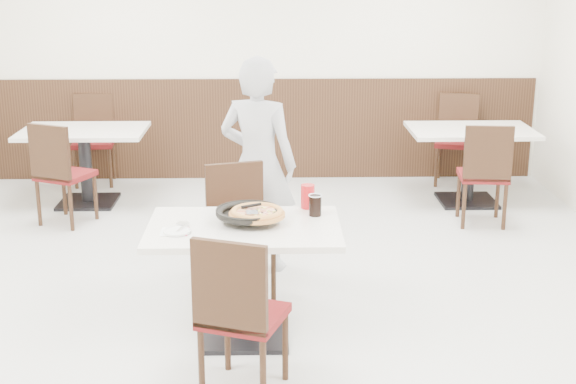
{
  "coord_description": "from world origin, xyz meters",
  "views": [
    {
      "loc": [
        0.07,
        -5.13,
        2.35
      ],
      "look_at": [
        0.18,
        -0.3,
        0.93
      ],
      "focal_mm": 50.0,
      "sensor_mm": 36.0,
      "label": 1
    }
  ],
  "objects_px": {
    "red_cup": "(308,196)",
    "diner_person": "(258,164)",
    "cola_glass": "(315,206)",
    "main_table": "(245,282)",
    "bg_chair_right_near": "(483,173)",
    "chair_near": "(244,312)",
    "pizza_pan": "(248,216)",
    "bg_chair_right_far": "(456,141)",
    "bg_chair_left_near": "(65,173)",
    "side_plate": "(177,232)",
    "bg_table_left": "(86,167)",
    "pizza": "(257,215)",
    "chair_far": "(242,234)",
    "bg_table_right": "(469,166)",
    "bg_chair_left_far": "(93,141)"
  },
  "relations": [
    {
      "from": "pizza_pan",
      "to": "cola_glass",
      "type": "relative_size",
      "value": 2.68
    },
    {
      "from": "bg_chair_left_far",
      "to": "bg_chair_right_near",
      "type": "height_order",
      "value": "same"
    },
    {
      "from": "chair_near",
      "to": "side_plate",
      "type": "distance_m",
      "value": 0.74
    },
    {
      "from": "bg_table_left",
      "to": "bg_chair_right_near",
      "type": "height_order",
      "value": "bg_chair_right_near"
    },
    {
      "from": "pizza",
      "to": "red_cup",
      "type": "relative_size",
      "value": 2.2
    },
    {
      "from": "main_table",
      "to": "bg_chair_left_near",
      "type": "height_order",
      "value": "bg_chair_left_near"
    },
    {
      "from": "bg_chair_right_near",
      "to": "main_table",
      "type": "bearing_deg",
      "value": -127.77
    },
    {
      "from": "main_table",
      "to": "cola_glass",
      "type": "height_order",
      "value": "cola_glass"
    },
    {
      "from": "pizza_pan",
      "to": "side_plate",
      "type": "relative_size",
      "value": 2.11
    },
    {
      "from": "chair_near",
      "to": "bg_chair_left_near",
      "type": "distance_m",
      "value": 3.48
    },
    {
      "from": "diner_person",
      "to": "bg_chair_left_far",
      "type": "xyz_separation_m",
      "value": [
        -1.8,
        2.46,
        -0.35
      ]
    },
    {
      "from": "diner_person",
      "to": "bg_table_right",
      "type": "bearing_deg",
      "value": -121.42
    },
    {
      "from": "chair_near",
      "to": "pizza_pan",
      "type": "height_order",
      "value": "chair_near"
    },
    {
      "from": "bg_chair_left_far",
      "to": "side_plate",
      "type": "bearing_deg",
      "value": 104.14
    },
    {
      "from": "pizza_pan",
      "to": "diner_person",
      "type": "height_order",
      "value": "diner_person"
    },
    {
      "from": "pizza_pan",
      "to": "cola_glass",
      "type": "bearing_deg",
      "value": 17.23
    },
    {
      "from": "diner_person",
      "to": "bg_table_left",
      "type": "xyz_separation_m",
      "value": [
        -1.72,
        1.73,
        -0.45
      ]
    },
    {
      "from": "chair_near",
      "to": "bg_chair_right_far",
      "type": "relative_size",
      "value": 1.0
    },
    {
      "from": "pizza",
      "to": "bg_table_left",
      "type": "bearing_deg",
      "value": 120.68
    },
    {
      "from": "cola_glass",
      "to": "main_table",
      "type": "bearing_deg",
      "value": -156.86
    },
    {
      "from": "bg_table_left",
      "to": "bg_chair_right_far",
      "type": "height_order",
      "value": "bg_chair_right_far"
    },
    {
      "from": "red_cup",
      "to": "bg_chair_right_far",
      "type": "relative_size",
      "value": 0.17
    },
    {
      "from": "chair_far",
      "to": "bg_chair_left_far",
      "type": "relative_size",
      "value": 1.0
    },
    {
      "from": "red_cup",
      "to": "bg_chair_right_far",
      "type": "distance_m",
      "value": 3.69
    },
    {
      "from": "chair_far",
      "to": "red_cup",
      "type": "height_order",
      "value": "chair_far"
    },
    {
      "from": "main_table",
      "to": "pizza",
      "type": "height_order",
      "value": "pizza"
    },
    {
      "from": "main_table",
      "to": "bg_chair_right_far",
      "type": "xyz_separation_m",
      "value": [
        2.15,
        3.6,
        0.1
      ]
    },
    {
      "from": "bg_table_left",
      "to": "bg_chair_right_near",
      "type": "xyz_separation_m",
      "value": [
        3.75,
        -0.71,
        0.1
      ]
    },
    {
      "from": "pizza",
      "to": "bg_chair_right_near",
      "type": "xyz_separation_m",
      "value": [
        2.01,
        2.21,
        -0.34
      ]
    },
    {
      "from": "bg_table_right",
      "to": "bg_chair_right_far",
      "type": "distance_m",
      "value": 0.7
    },
    {
      "from": "cola_glass",
      "to": "bg_table_left",
      "type": "xyz_separation_m",
      "value": [
        -2.1,
        2.76,
        -0.44
      ]
    },
    {
      "from": "red_cup",
      "to": "bg_chair_right_near",
      "type": "xyz_separation_m",
      "value": [
        1.68,
        1.89,
        -0.35
      ]
    },
    {
      "from": "pizza_pan",
      "to": "diner_person",
      "type": "bearing_deg",
      "value": 87.67
    },
    {
      "from": "bg_table_left",
      "to": "pizza_pan",
      "type": "bearing_deg",
      "value": -59.92
    },
    {
      "from": "bg_chair_left_near",
      "to": "cola_glass",
      "type": "bearing_deg",
      "value": -20.4
    },
    {
      "from": "main_table",
      "to": "bg_table_left",
      "type": "height_order",
      "value": "same"
    },
    {
      "from": "chair_far",
      "to": "bg_table_left",
      "type": "bearing_deg",
      "value": -71.51
    },
    {
      "from": "red_cup",
      "to": "bg_chair_left_near",
      "type": "relative_size",
      "value": 0.17
    },
    {
      "from": "side_plate",
      "to": "bg_table_left",
      "type": "relative_size",
      "value": 0.14
    },
    {
      "from": "cola_glass",
      "to": "diner_person",
      "type": "xyz_separation_m",
      "value": [
        -0.38,
        1.03,
        0.01
      ]
    },
    {
      "from": "pizza",
      "to": "red_cup",
      "type": "height_order",
      "value": "red_cup"
    },
    {
      "from": "cola_glass",
      "to": "bg_chair_right_near",
      "type": "xyz_separation_m",
      "value": [
        1.64,
        2.06,
        -0.34
      ]
    },
    {
      "from": "red_cup",
      "to": "bg_table_left",
      "type": "relative_size",
      "value": 0.13
    },
    {
      "from": "pizza_pan",
      "to": "bg_chair_right_near",
      "type": "bearing_deg",
      "value": 46.6
    },
    {
      "from": "chair_far",
      "to": "bg_chair_left_near",
      "type": "height_order",
      "value": "same"
    },
    {
      "from": "cola_glass",
      "to": "diner_person",
      "type": "bearing_deg",
      "value": 110.29
    },
    {
      "from": "bg_table_left",
      "to": "red_cup",
      "type": "bearing_deg",
      "value": -51.54
    },
    {
      "from": "red_cup",
      "to": "diner_person",
      "type": "height_order",
      "value": "diner_person"
    },
    {
      "from": "side_plate",
      "to": "diner_person",
      "type": "relative_size",
      "value": 0.1
    },
    {
      "from": "pizza",
      "to": "cola_glass",
      "type": "relative_size",
      "value": 2.71
    }
  ]
}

